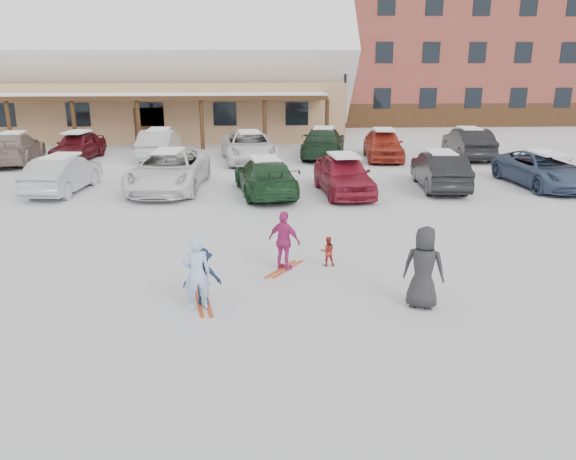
{
  "coord_description": "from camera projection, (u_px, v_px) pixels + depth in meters",
  "views": [
    {
      "loc": [
        -0.38,
        -11.92,
        4.91
      ],
      "look_at": [
        0.3,
        1.0,
        1.0
      ],
      "focal_mm": 35.0,
      "sensor_mm": 36.0,
      "label": 1
    }
  ],
  "objects": [
    {
      "name": "bystander_dark",
      "position": [
        424.0,
        268.0,
        11.44
      ],
      "size": [
        0.99,
        0.84,
        1.73
      ],
      "primitive_type": "imported",
      "rotation": [
        0.0,
        0.0,
        2.74
      ],
      "color": "#28282A",
      "rests_on": "ground"
    },
    {
      "name": "skis_child_magenta",
      "position": [
        284.0,
        269.0,
        13.75
      ],
      "size": [
        0.94,
        1.28,
        0.03
      ],
      "primitive_type": "cube",
      "rotation": [
        0.0,
        0.0,
        2.56
      ],
      "color": "#BA431A",
      "rests_on": "ground"
    },
    {
      "name": "parked_car_9",
      "position": [
        160.0,
        144.0,
        29.08
      ],
      "size": [
        1.65,
        4.67,
        1.54
      ],
      "primitive_type": "imported",
      "rotation": [
        0.0,
        0.0,
        3.14
      ],
      "color": "#B0B0B4",
      "rests_on": "ground"
    },
    {
      "name": "ground",
      "position": [
        277.0,
        285.0,
        12.83
      ],
      "size": [
        160.0,
        160.0,
        0.0
      ],
      "primitive_type": "plane",
      "color": "silver",
      "rests_on": "ground"
    },
    {
      "name": "parked_car_12",
      "position": [
        383.0,
        144.0,
        28.89
      ],
      "size": [
        2.27,
        4.71,
        1.55
      ],
      "primitive_type": "imported",
      "rotation": [
        0.0,
        0.0,
        -0.1
      ],
      "color": "#AF3222",
      "rests_on": "ground"
    },
    {
      "name": "parked_car_10",
      "position": [
        249.0,
        147.0,
        28.24
      ],
      "size": [
        3.2,
        5.75,
        1.52
      ],
      "primitive_type": "imported",
      "rotation": [
        0.0,
        0.0,
        0.13
      ],
      "color": "white",
      "rests_on": "ground"
    },
    {
      "name": "day_lodge",
      "position": [
        130.0,
        76.0,
        37.96
      ],
      "size": [
        29.12,
        12.5,
        10.38
      ],
      "color": "tan",
      "rests_on": "ground"
    },
    {
      "name": "conifer_3",
      "position": [
        324.0,
        59.0,
        53.71
      ],
      "size": [
        3.96,
        3.96,
        9.18
      ],
      "color": "black",
      "rests_on": "ground"
    },
    {
      "name": "parked_car_1",
      "position": [
        63.0,
        174.0,
        21.68
      ],
      "size": [
        1.94,
        4.45,
        1.42
      ],
      "primitive_type": "imported",
      "rotation": [
        0.0,
        0.0,
        3.04
      ],
      "color": "#ACADB2",
      "rests_on": "ground"
    },
    {
      "name": "parked_car_8",
      "position": [
        78.0,
        146.0,
        28.83
      ],
      "size": [
        2.19,
        4.38,
        1.43
      ],
      "primitive_type": "imported",
      "rotation": [
        0.0,
        0.0,
        -0.12
      ],
      "color": "#581119",
      "rests_on": "ground"
    },
    {
      "name": "parked_car_5",
      "position": [
        440.0,
        170.0,
        22.29
      ],
      "size": [
        1.92,
        4.57,
        1.47
      ],
      "primitive_type": "imported",
      "rotation": [
        0.0,
        0.0,
        3.06
      ],
      "color": "black",
      "rests_on": "ground"
    },
    {
      "name": "skis_child_navy",
      "position": [
        203.0,
        303.0,
        11.81
      ],
      "size": [
        0.46,
        1.41,
        0.03
      ],
      "primitive_type": "cube",
      "rotation": [
        0.0,
        0.0,
        3.33
      ],
      "color": "#BA431A",
      "rests_on": "ground"
    },
    {
      "name": "parked_car_3",
      "position": [
        265.0,
        177.0,
        21.31
      ],
      "size": [
        2.65,
        5.01,
        1.39
      ],
      "primitive_type": "imported",
      "rotation": [
        0.0,
        0.0,
        3.3
      ],
      "color": "#1B4021",
      "rests_on": "ground"
    },
    {
      "name": "lamp_post",
      "position": [
        345.0,
        80.0,
        35.56
      ],
      "size": [
        0.5,
        0.25,
        6.67
      ],
      "color": "black",
      "rests_on": "ground"
    },
    {
      "name": "parked_car_6",
      "position": [
        544.0,
        170.0,
        22.67
      ],
      "size": [
        2.69,
        5.15,
        1.39
      ],
      "primitive_type": "imported",
      "rotation": [
        0.0,
        0.0,
        0.08
      ],
      "color": "#3A4D6C",
      "rests_on": "ground"
    },
    {
      "name": "child_magenta",
      "position": [
        284.0,
        241.0,
        13.54
      ],
      "size": [
        0.92,
        0.78,
        1.47
      ],
      "primitive_type": "imported",
      "rotation": [
        0.0,
        0.0,
        2.56
      ],
      "color": "#B82972",
      "rests_on": "ground"
    },
    {
      "name": "child_navy",
      "position": [
        202.0,
        277.0,
        11.63
      ],
      "size": [
        0.87,
        0.6,
        1.24
      ],
      "primitive_type": "imported",
      "rotation": [
        0.0,
        0.0,
        3.33
      ],
      "color": "#15203D",
      "rests_on": "ground"
    },
    {
      "name": "toddler_red",
      "position": [
        328.0,
        251.0,
        13.93
      ],
      "size": [
        0.37,
        0.29,
        0.75
      ],
      "primitive_type": "imported",
      "rotation": [
        0.0,
        0.0,
        3.14
      ],
      "color": "#A82F24",
      "rests_on": "ground"
    },
    {
      "name": "parked_car_7",
      "position": [
        14.0,
        148.0,
        27.8
      ],
      "size": [
        2.85,
        5.47,
        1.51
      ],
      "primitive_type": "imported",
      "rotation": [
        0.0,
        0.0,
        3.29
      ],
      "color": "gray",
      "rests_on": "ground"
    },
    {
      "name": "parked_car_13",
      "position": [
        468.0,
        143.0,
        29.31
      ],
      "size": [
        1.99,
        4.84,
        1.56
      ],
      "primitive_type": "imported",
      "rotation": [
        0.0,
        0.0,
        3.07
      ],
      "color": "black",
      "rests_on": "ground"
    },
    {
      "name": "alpine_hotel",
      "position": [
        430.0,
        15.0,
        47.37
      ],
      "size": [
        31.48,
        14.01,
        21.48
      ],
      "color": "brown",
      "rests_on": "ground"
    },
    {
      "name": "parked_car_11",
      "position": [
        323.0,
        143.0,
        29.61
      ],
      "size": [
        3.0,
        5.58,
        1.54
      ],
      "primitive_type": "imported",
      "rotation": [
        0.0,
        0.0,
        2.98
      ],
      "color": "#1C3621",
      "rests_on": "ground"
    },
    {
      "name": "parked_car_4",
      "position": [
        344.0,
        175.0,
        21.38
      ],
      "size": [
        2.16,
        4.55,
        1.5
      ],
      "primitive_type": "imported",
      "rotation": [
        0.0,
        0.0,
        0.09
      ],
      "color": "maroon",
      "rests_on": "ground"
    },
    {
      "name": "adult_skier",
      "position": [
        197.0,
        274.0,
        11.33
      ],
      "size": [
        0.65,
        0.51,
        1.57
      ],
      "primitive_type": "imported",
      "rotation": [
        0.0,
        0.0,
        3.41
      ],
      "color": "#A7C5F1",
      "rests_on": "ground"
    },
    {
      "name": "parked_car_2",
      "position": [
        169.0,
        170.0,
        22.06
      ],
      "size": [
        2.94,
        5.77,
        1.56
      ],
      "primitive_type": "imported",
      "rotation": [
        0.0,
        0.0,
        -0.06
      ],
      "color": "white",
      "rests_on": "ground"
    }
  ]
}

